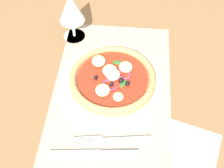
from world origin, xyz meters
The scene contains 8 objects.
ground_plane centered at (0.00, 0.00, -1.20)cm, with size 190.00×140.00×2.40cm, color olive.
placemat centered at (0.00, 0.00, 0.20)cm, with size 50.67×30.23×0.40cm, color #A39984.
plate centered at (2.64, 0.18, 0.93)cm, with size 27.04×27.04×1.06cm, color silver.
pizza centered at (2.67, 0.19, 2.58)cm, with size 22.46×22.46×2.60cm.
fork centered at (-14.22, -0.38, 0.62)cm, with size 4.16×18.03×0.44cm.
knife centered at (-18.10, 2.60, 0.65)cm, with size 3.93×20.06×0.62cm.
wine_glass centered at (19.96, 13.08, 10.27)cm, with size 7.20×7.20×14.90cm.
napkin centered at (-15.76, -18.06, 0.18)cm, with size 15.47×13.92×0.36cm, color silver.
Camera 1 is at (-49.04, -4.60, 65.35)cm, focal length 50.66 mm.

